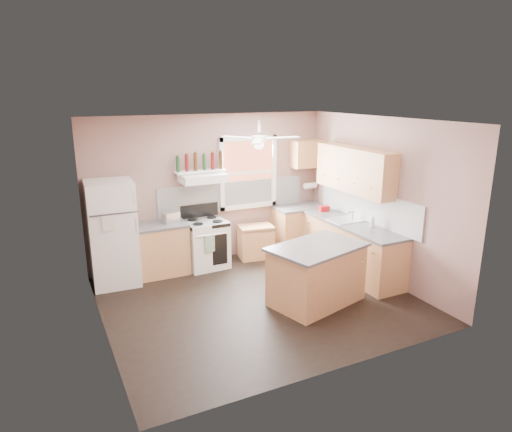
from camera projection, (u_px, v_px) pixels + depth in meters
name	position (u px, v px, depth m)	size (l,w,h in m)	color
floor	(259.00, 300.00, 6.98)	(4.50, 4.50, 0.00)	black
ceiling	(259.00, 120.00, 6.26)	(4.50, 4.50, 0.00)	white
wall_back	(210.00, 189.00, 8.37)	(4.50, 0.05, 2.70)	#87655C
wall_right	(381.00, 199.00, 7.58)	(0.05, 4.00, 2.70)	#87655C
wall_left	(95.00, 237.00, 5.65)	(0.05, 4.00, 2.70)	#87655C
backsplash_back	(233.00, 196.00, 8.57)	(2.90, 0.03, 0.55)	white
backsplash_right	(367.00, 206.00, 7.87)	(0.03, 2.60, 0.55)	white
window_view	(248.00, 173.00, 8.58)	(1.00, 0.02, 1.20)	brown
window_frame	(248.00, 173.00, 8.56)	(1.16, 0.07, 1.36)	white
refrigerator	(113.00, 233.00, 7.37)	(0.73, 0.71, 1.73)	white
base_cabinet_left	(160.00, 250.00, 7.89)	(0.90, 0.60, 0.86)	#AE7848
counter_left	(159.00, 225.00, 7.77)	(0.92, 0.62, 0.04)	#4B4B4E
toaster	(171.00, 217.00, 7.84)	(0.28, 0.16, 0.18)	silver
stove	(206.00, 244.00, 8.20)	(0.71, 0.64, 0.86)	white
range_hood	(203.00, 178.00, 7.96)	(0.78, 0.50, 0.14)	white
bottle_shelf	(200.00, 171.00, 8.04)	(0.90, 0.26, 0.03)	white
cart	(256.00, 242.00, 8.67)	(0.63, 0.42, 0.63)	#AE7848
base_cabinet_corner	(299.00, 229.00, 9.08)	(1.00, 0.60, 0.86)	#AE7848
base_cabinet_right	(351.00, 249.00, 7.95)	(0.60, 2.20, 0.86)	#AE7848
counter_corner	(300.00, 207.00, 8.96)	(1.02, 0.62, 0.04)	#4B4B4E
counter_right	(352.00, 224.00, 7.82)	(0.62, 2.22, 0.04)	#4B4B4E
sink	(345.00, 220.00, 7.99)	(0.55, 0.45, 0.03)	silver
faucet	(353.00, 215.00, 8.04)	(0.03, 0.03, 0.14)	silver
upper_cabinet_right	(354.00, 170.00, 7.82)	(0.33, 1.80, 0.76)	#AE7848
upper_cabinet_corner	(307.00, 154.00, 8.88)	(0.60, 0.33, 0.52)	#AE7848
paper_towel	(310.00, 186.00, 9.13)	(0.12, 0.12, 0.26)	white
island	(316.00, 275.00, 6.81)	(1.32, 0.83, 0.86)	#AE7848
island_top	(318.00, 247.00, 6.69)	(1.40, 0.91, 0.04)	#4B4B4E
ceiling_fan_hub	(259.00, 139.00, 6.32)	(0.20, 0.20, 0.08)	white
soap_bottle	(372.00, 221.00, 7.53)	(0.09, 0.09, 0.23)	silver
red_caddy	(324.00, 209.00, 8.57)	(0.18, 0.12, 0.10)	#AF0F13
wine_bottles	(200.00, 162.00, 8.00)	(0.86, 0.06, 0.31)	#143819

